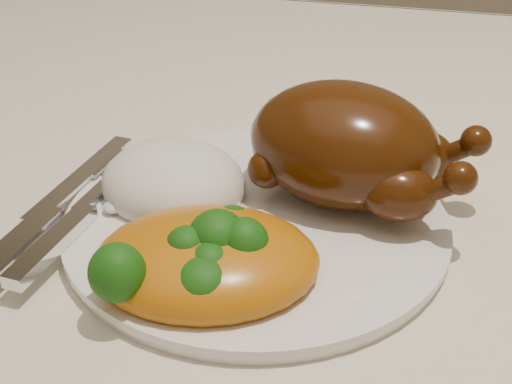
# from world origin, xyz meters

# --- Properties ---
(dining_table) EXTENTS (1.60, 0.90, 0.76)m
(dining_table) POSITION_xyz_m (0.00, 0.00, 0.67)
(dining_table) COLOR brown
(dining_table) RESTS_ON floor
(tablecloth) EXTENTS (1.73, 1.03, 0.18)m
(tablecloth) POSITION_xyz_m (0.00, 0.00, 0.74)
(tablecloth) COLOR beige
(tablecloth) RESTS_ON dining_table
(dinner_plate) EXTENTS (0.29, 0.29, 0.01)m
(dinner_plate) POSITION_xyz_m (0.05, -0.04, 0.77)
(dinner_plate) COLOR white
(dinner_plate) RESTS_ON tablecloth
(roast_chicken) EXTENTS (0.18, 0.13, 0.09)m
(roast_chicken) POSITION_xyz_m (0.10, -0.00, 0.82)
(roast_chicken) COLOR #422007
(roast_chicken) RESTS_ON dinner_plate
(rice_mound) EXTENTS (0.13, 0.12, 0.06)m
(rice_mound) POSITION_xyz_m (-0.02, -0.03, 0.79)
(rice_mound) COLOR white
(rice_mound) RESTS_ON dinner_plate
(mac_and_cheese) EXTENTS (0.16, 0.14, 0.06)m
(mac_and_cheese) POSITION_xyz_m (0.04, -0.11, 0.79)
(mac_and_cheese) COLOR #BE750C
(mac_and_cheese) RESTS_ON dinner_plate
(cutlery) EXTENTS (0.05, 0.20, 0.01)m
(cutlery) POSITION_xyz_m (-0.08, -0.09, 0.78)
(cutlery) COLOR silver
(cutlery) RESTS_ON dinner_plate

